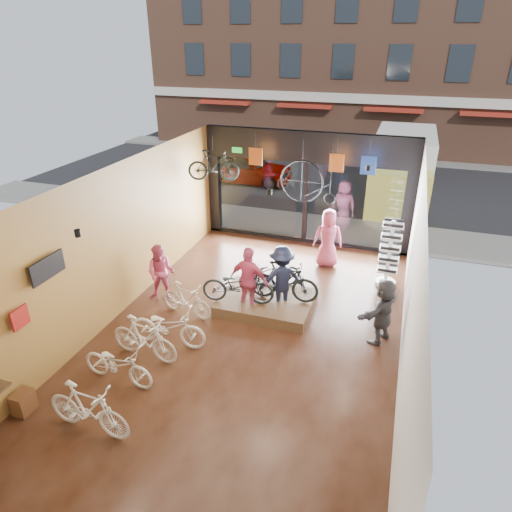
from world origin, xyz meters
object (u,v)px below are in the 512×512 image
at_px(box_truck, 401,172).
at_px(hung_bike, 213,166).
at_px(floor_bike_3, 144,338).
at_px(display_platform, 266,303).
at_px(floor_bike_1, 88,409).
at_px(floor_bike_4, 168,327).
at_px(street_car, 245,167).
at_px(customer_5, 383,311).
at_px(floor_bike_5, 186,300).
at_px(display_bike_left, 238,285).
at_px(customer_1, 161,273).
at_px(penny_farthing, 310,184).
at_px(floor_bike_2, 118,364).
at_px(display_bike_right, 270,273).
at_px(sunglasses_rack, 389,253).
at_px(display_bike_mid, 284,281).
at_px(customer_4, 328,238).
at_px(customer_2, 249,281).
at_px(customer_3, 282,279).

height_order(box_truck, hung_bike, hung_bike).
distance_m(box_truck, floor_bike_3, 13.36).
relative_size(box_truck, display_platform, 3.01).
relative_size(floor_bike_1, floor_bike_4, 0.94).
bearing_deg(street_car, customer_5, -146.73).
xyz_separation_m(floor_bike_5, display_bike_left, (1.20, 0.55, 0.33)).
xyz_separation_m(display_platform, customer_5, (2.96, -0.53, 0.66)).
height_order(customer_1, customer_5, customer_5).
relative_size(floor_bike_5, penny_farthing, 0.91).
height_order(floor_bike_2, floor_bike_4, floor_bike_4).
height_order(display_bike_right, sunglasses_rack, sunglasses_rack).
distance_m(display_bike_left, sunglasses_rack, 4.48).
relative_size(street_car, display_platform, 1.89).
xyz_separation_m(display_bike_mid, customer_1, (-3.28, -0.49, -0.05)).
relative_size(display_platform, display_bike_mid, 1.33).
distance_m(floor_bike_4, customer_4, 5.91).
distance_m(box_truck, hung_bike, 8.86).
distance_m(floor_bike_4, customer_5, 4.96).
relative_size(street_car, hung_bike, 2.86).
bearing_deg(display_bike_left, customer_4, -36.35).
bearing_deg(sunglasses_rack, floor_bike_2, -139.54).
bearing_deg(display_bike_mid, customer_4, -14.45).
distance_m(floor_bike_5, penny_farthing, 5.16).
xyz_separation_m(display_bike_left, display_bike_mid, (1.08, 0.48, 0.06)).
bearing_deg(display_bike_right, display_bike_mid, -166.19).
xyz_separation_m(floor_bike_5, hung_bike, (-0.75, 3.77, 2.47)).
xyz_separation_m(box_truck, display_bike_mid, (-2.43, -9.54, -0.58)).
bearing_deg(floor_bike_5, customer_2, -54.92).
relative_size(floor_bike_2, display_bike_mid, 0.93).
height_order(floor_bike_2, display_bike_right, display_bike_right).
distance_m(box_truck, customer_3, 9.87).
distance_m(display_bike_right, customer_3, 0.69).
bearing_deg(floor_bike_5, customer_1, 72.41).
xyz_separation_m(floor_bike_4, hung_bike, (-0.90, 5.03, 2.44)).
distance_m(display_bike_right, sunglasses_rack, 3.48).
bearing_deg(display_bike_right, street_car, -10.22).
height_order(box_truck, display_bike_right, box_truck).
relative_size(customer_3, sunglasses_rack, 0.91).
distance_m(street_car, display_platform, 11.47).
xyz_separation_m(floor_bike_1, sunglasses_rack, (4.71, 7.31, 0.47)).
distance_m(floor_bike_3, sunglasses_rack, 7.08).
height_order(customer_2, customer_5, customer_2).
bearing_deg(display_bike_mid, display_platform, 93.63).
bearing_deg(customer_3, floor_bike_4, 18.57).
bearing_deg(display_platform, customer_5, -10.22).
distance_m(display_platform, customer_3, 0.85).
height_order(floor_bike_3, customer_2, customer_2).
distance_m(display_platform, display_bike_mid, 0.83).
xyz_separation_m(display_bike_left, customer_3, (1.02, 0.49, 0.12)).
relative_size(floor_bike_2, display_platform, 0.70).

